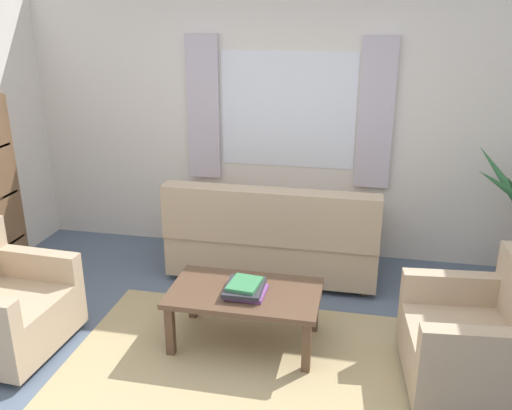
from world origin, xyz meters
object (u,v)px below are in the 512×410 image
at_px(couch, 274,238).
at_px(book_stack_on_table, 245,288).
at_px(coffee_table, 245,298).
at_px(armchair_right, 480,339).

xyz_separation_m(couch, book_stack_on_table, (-0.00, -1.19, 0.11)).
bearing_deg(coffee_table, armchair_right, -5.97).
relative_size(couch, coffee_table, 1.73).
distance_m(couch, book_stack_on_table, 1.19).
distance_m(couch, armchair_right, 2.07).
relative_size(couch, book_stack_on_table, 5.68).
xyz_separation_m(couch, coffee_table, (-0.01, -1.15, 0.01)).
height_order(armchair_right, book_stack_on_table, armchair_right).
distance_m(couch, coffee_table, 1.15).
bearing_deg(book_stack_on_table, armchair_right, -4.86).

